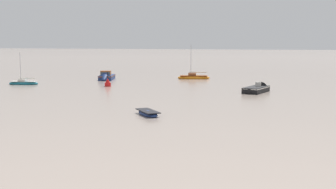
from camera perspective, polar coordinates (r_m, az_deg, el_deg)
The scene contains 6 objects.
rowboat_moored_2 at distance 38.59m, azimuth -2.62°, elevation -2.44°, with size 3.27×3.41×0.56m.
motorboat_moored_1 at distance 75.25m, azimuth -8.00°, elevation 2.14°, with size 4.04×6.59×2.37m.
sailboat_moored_0 at distance 76.96m, azimuth 3.34°, elevation 2.23°, with size 5.82×3.26×6.22m.
motorboat_moored_2 at distance 57.96m, azimuth 11.59°, elevation 0.63°, with size 3.10×6.02×1.97m.
sailboat_moored_1 at distance 70.03m, azimuth -18.15°, elevation 1.42°, with size 4.69×2.58×5.02m.
channel_buoy at distance 64.21m, azimuth -7.80°, elevation 1.45°, with size 0.90×0.90×2.30m.
Camera 1 is at (15.23, -0.31, 6.30)m, focal length 47.21 mm.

